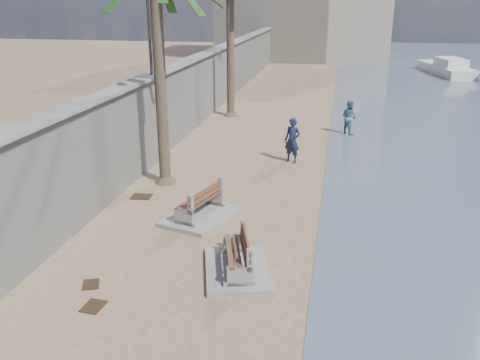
{
  "coord_description": "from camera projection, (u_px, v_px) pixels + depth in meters",
  "views": [
    {
      "loc": [
        2.36,
        -7.55,
        6.57
      ],
      "look_at": [
        -0.5,
        7.0,
        1.2
      ],
      "focal_mm": 38.0,
      "sensor_mm": 36.0,
      "label": 1
    }
  ],
  "objects": [
    {
      "name": "person_a",
      "position": [
        292.0,
        137.0,
        21.01
      ],
      "size": [
        0.92,
        0.78,
        2.17
      ],
      "primitive_type": "imported",
      "rotation": [
        0.0,
        0.0,
        -0.38
      ],
      "color": "#16213D",
      "rests_on": "ground_plane"
    },
    {
      "name": "bench_far",
      "position": [
        200.0,
        205.0,
        15.85
      ],
      "size": [
        2.3,
        2.82,
        1.02
      ],
      "color": "gray",
      "rests_on": "ground_plane"
    },
    {
      "name": "debris_d",
      "position": [
        91.0,
        284.0,
        12.28
      ],
      "size": [
        0.54,
        0.59,
        0.03
      ],
      "primitive_type": "cube",
      "rotation": [
        0.0,
        0.0,
        1.98
      ],
      "color": "#382616",
      "rests_on": "ground_plane"
    },
    {
      "name": "bench_near",
      "position": [
        237.0,
        257.0,
        12.72
      ],
      "size": [
        2.15,
        2.66,
        0.97
      ],
      "color": "gray",
      "rests_on": "ground_plane"
    },
    {
      "name": "yacht_far",
      "position": [
        445.0,
        70.0,
        45.67
      ],
      "size": [
        4.05,
        8.69,
        1.5
      ],
      "primitive_type": null,
      "rotation": [
        0.0,
        0.0,
        1.78
      ],
      "color": "silver",
      "rests_on": "bay_water"
    },
    {
      "name": "seawall",
      "position": [
        203.0,
        88.0,
        28.43
      ],
      "size": [
        0.45,
        70.0,
        3.5
      ],
      "primitive_type": "cube",
      "color": "gray",
      "rests_on": "ground_plane"
    },
    {
      "name": "wall_cap",
      "position": [
        202.0,
        55.0,
        27.82
      ],
      "size": [
        0.8,
        70.0,
        0.12
      ],
      "primitive_type": "cube",
      "color": "gray",
      "rests_on": "seawall"
    },
    {
      "name": "debris_b",
      "position": [
        93.0,
        306.0,
        11.41
      ],
      "size": [
        0.47,
        0.57,
        0.03
      ],
      "primitive_type": "cube",
      "rotation": [
        0.0,
        0.0,
        4.64
      ],
      "color": "#382616",
      "rests_on": "ground_plane"
    },
    {
      "name": "debris_c",
      "position": [
        141.0,
        197.0,
        17.65
      ],
      "size": [
        0.72,
        0.6,
        0.03
      ],
      "primitive_type": "cube",
      "rotation": [
        0.0,
        0.0,
        3.23
      ],
      "color": "#382616",
      "rests_on": "ground_plane"
    },
    {
      "name": "person_b",
      "position": [
        349.0,
        115.0,
        25.47
      ],
      "size": [
        1.16,
        1.15,
        1.91
      ],
      "primitive_type": "imported",
      "rotation": [
        0.0,
        0.0,
        2.38
      ],
      "color": "teal",
      "rests_on": "ground_plane"
    }
  ]
}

